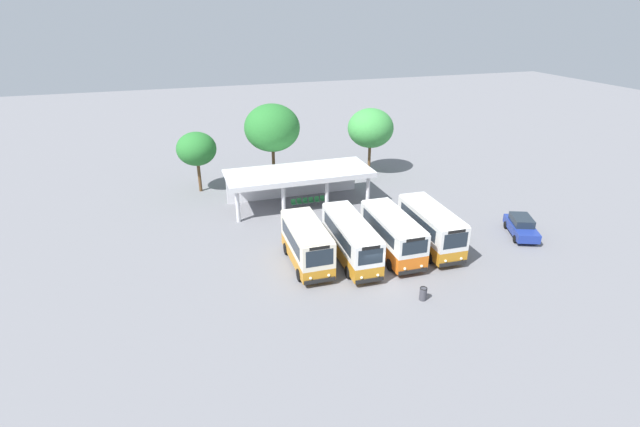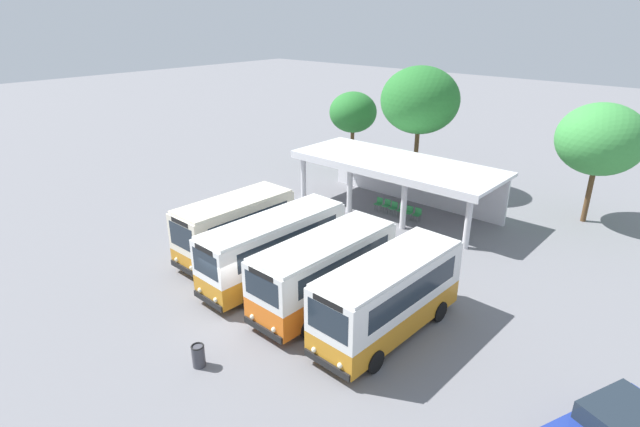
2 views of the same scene
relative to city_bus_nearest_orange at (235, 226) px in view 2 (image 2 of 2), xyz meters
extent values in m
plane|color=slate|center=(3.98, -3.43, -1.80)|extent=(180.00, 180.00, 0.00)
cylinder|color=black|center=(1.09, -2.01, -1.35)|extent=(0.23, 0.90, 0.90)
cylinder|color=black|center=(-1.15, -1.98, -1.35)|extent=(0.23, 0.90, 0.90)
cylinder|color=black|center=(1.15, 2.01, -1.35)|extent=(0.23, 0.90, 0.90)
cylinder|color=black|center=(-1.09, 2.04, -1.35)|extent=(0.23, 0.90, 0.90)
cube|color=orange|center=(0.00, 0.01, -0.96)|extent=(2.43, 6.51, 0.90)
cube|color=beige|center=(0.00, 0.01, 0.41)|extent=(2.43, 6.51, 1.85)
cube|color=beige|center=(0.00, 0.01, 1.40)|extent=(2.36, 6.32, 0.12)
cube|color=black|center=(-0.05, -3.25, -1.27)|extent=(2.22, 0.13, 0.28)
cube|color=#1E2833|center=(-0.05, -3.21, 0.46)|extent=(1.91, 0.08, 1.20)
cube|color=black|center=(-0.05, -3.21, 1.22)|extent=(1.40, 0.07, 0.24)
cube|color=#1E2833|center=(1.16, 0.10, 0.46)|extent=(0.12, 5.18, 1.02)
cube|color=#1E2833|center=(-1.15, 0.13, 0.46)|extent=(0.12, 5.18, 1.02)
sphere|color=#EAEACC|center=(0.59, -3.25, -0.96)|extent=(0.20, 0.20, 0.20)
sphere|color=#EAEACC|center=(-0.69, -3.23, -0.96)|extent=(0.20, 0.20, 0.20)
cylinder|color=black|center=(4.26, -2.76, -1.35)|extent=(0.25, 0.91, 0.90)
cylinder|color=black|center=(2.22, -2.70, -1.35)|extent=(0.25, 0.91, 0.90)
cylinder|color=black|center=(4.42, 2.09, -1.35)|extent=(0.25, 0.91, 0.90)
cylinder|color=black|center=(2.38, 2.15, -1.35)|extent=(0.25, 0.91, 0.90)
cube|color=orange|center=(3.32, -0.30, -0.89)|extent=(2.39, 7.89, 1.04)
cube|color=white|center=(3.32, -0.30, 0.48)|extent=(2.39, 7.89, 1.70)
cube|color=white|center=(3.32, -0.30, 1.38)|extent=(2.32, 7.65, 0.12)
cube|color=black|center=(3.19, -4.24, -1.27)|extent=(2.04, 0.17, 0.28)
cube|color=#1E2833|center=(3.19, -4.20, 0.53)|extent=(1.76, 0.11, 1.10)
cube|color=black|center=(3.19, -4.20, 1.20)|extent=(1.29, 0.09, 0.24)
cube|color=#1E2833|center=(4.38, -0.24, 0.53)|extent=(0.24, 6.26, 0.93)
cube|color=#1E2833|center=(2.26, -0.17, 0.53)|extent=(0.24, 6.26, 0.93)
sphere|color=#EAEACC|center=(3.78, -4.25, -0.96)|extent=(0.20, 0.20, 0.20)
sphere|color=#EAEACC|center=(2.60, -4.21, -0.96)|extent=(0.20, 0.20, 0.20)
cylinder|color=black|center=(7.71, -2.70, -1.35)|extent=(0.24, 0.90, 0.90)
cylinder|color=black|center=(5.47, -2.65, -1.35)|extent=(0.24, 0.90, 0.90)
cylinder|color=black|center=(7.81, 1.80, -1.35)|extent=(0.24, 0.90, 0.90)
cylinder|color=black|center=(5.56, 1.85, -1.35)|extent=(0.24, 0.90, 0.90)
cube|color=orange|center=(6.64, -0.43, -0.83)|extent=(2.50, 7.31, 1.17)
cube|color=silver|center=(6.64, -0.43, 0.54)|extent=(2.50, 7.31, 1.56)
cube|color=silver|center=(6.64, -0.43, 1.38)|extent=(2.42, 7.09, 0.12)
cube|color=black|center=(6.56, -4.09, -1.27)|extent=(2.23, 0.15, 0.28)
cube|color=#1E2833|center=(6.56, -4.04, 0.59)|extent=(1.92, 0.09, 1.01)
cube|color=black|center=(6.56, -4.04, 1.20)|extent=(1.41, 0.08, 0.24)
cube|color=#1E2833|center=(7.80, -0.35, 0.59)|extent=(0.16, 5.81, 0.86)
cube|color=#1E2833|center=(5.48, -0.30, 0.59)|extent=(0.16, 5.81, 0.86)
sphere|color=#EAEACC|center=(7.20, -4.09, -0.96)|extent=(0.20, 0.20, 0.20)
sphere|color=#EAEACC|center=(5.92, -4.06, -0.96)|extent=(0.20, 0.20, 0.20)
cylinder|color=black|center=(10.98, -2.64, -1.35)|extent=(0.25, 0.91, 0.90)
cylinder|color=black|center=(8.78, -2.56, -1.35)|extent=(0.25, 0.91, 0.90)
cylinder|color=black|center=(11.13, 1.84, -1.35)|extent=(0.25, 0.91, 0.90)
cylinder|color=black|center=(8.93, 1.92, -1.35)|extent=(0.25, 0.91, 0.90)
cube|color=orange|center=(9.96, -0.36, -0.90)|extent=(2.54, 7.30, 1.02)
cube|color=silver|center=(9.96, -0.36, 0.51)|extent=(2.54, 7.30, 1.79)
cube|color=silver|center=(9.96, -0.36, 1.46)|extent=(2.46, 7.08, 0.12)
cube|color=black|center=(9.83, -4.00, -1.27)|extent=(2.18, 0.17, 0.28)
cube|color=#1E2833|center=(9.83, -3.96, 0.56)|extent=(1.88, 0.11, 1.17)
cube|color=black|center=(9.83, -3.96, 1.28)|extent=(1.38, 0.10, 0.24)
cube|color=#1E2833|center=(11.10, -0.30, 0.56)|extent=(0.23, 5.78, 0.99)
cube|color=#1E2833|center=(8.82, -0.22, 0.56)|extent=(0.23, 5.78, 0.99)
sphere|color=#EAEACC|center=(10.46, -4.01, -0.96)|extent=(0.20, 0.20, 0.20)
sphere|color=#EAEACC|center=(9.20, -3.97, -0.96)|extent=(0.20, 0.20, 0.20)
cylinder|color=black|center=(18.02, 0.67, -1.48)|extent=(0.41, 0.66, 0.64)
cube|color=#1E2833|center=(18.37, -0.67, -0.48)|extent=(2.23, 2.63, 0.60)
cylinder|color=silver|center=(-3.63, 9.11, -0.20)|extent=(0.36, 0.36, 3.20)
cylinder|color=silver|center=(0.49, 9.11, -0.20)|extent=(0.36, 0.36, 3.20)
cylinder|color=silver|center=(4.62, 9.11, -0.20)|extent=(0.36, 0.36, 3.20)
cylinder|color=silver|center=(8.74, 9.11, -0.20)|extent=(0.36, 0.36, 3.20)
cube|color=silver|center=(2.55, 13.54, -0.20)|extent=(13.17, 0.20, 3.20)
cube|color=silver|center=(2.55, 11.23, 1.50)|extent=(13.67, 5.33, 0.20)
cube|color=silver|center=(2.55, 8.61, 1.26)|extent=(13.67, 0.10, 0.28)
cylinder|color=slate|center=(1.98, 10.35, -1.58)|extent=(0.03, 0.03, 0.44)
cylinder|color=slate|center=(1.63, 10.34, -1.58)|extent=(0.03, 0.03, 0.44)
cylinder|color=slate|center=(1.98, 10.70, -1.58)|extent=(0.03, 0.03, 0.44)
cylinder|color=slate|center=(1.63, 10.70, -1.58)|extent=(0.03, 0.03, 0.44)
cube|color=#2D8C47|center=(1.80, 10.52, -1.34)|extent=(0.45, 0.45, 0.04)
cube|color=#2D8C47|center=(1.80, 10.72, -1.14)|extent=(0.44, 0.05, 0.40)
cylinder|color=slate|center=(2.56, 10.41, -1.58)|extent=(0.03, 0.03, 0.44)
cylinder|color=slate|center=(2.21, 10.40, -1.58)|extent=(0.03, 0.03, 0.44)
cylinder|color=slate|center=(2.56, 10.76, -1.58)|extent=(0.03, 0.03, 0.44)
cylinder|color=slate|center=(2.21, 10.75, -1.58)|extent=(0.03, 0.03, 0.44)
cube|color=#2D8C47|center=(2.38, 10.58, -1.34)|extent=(0.45, 0.45, 0.04)
cube|color=#2D8C47|center=(2.38, 10.78, -1.14)|extent=(0.44, 0.05, 0.40)
cylinder|color=slate|center=(3.14, 10.35, -1.58)|extent=(0.03, 0.03, 0.44)
cylinder|color=slate|center=(2.79, 10.34, -1.58)|extent=(0.03, 0.03, 0.44)
cylinder|color=slate|center=(3.14, 10.70, -1.58)|extent=(0.03, 0.03, 0.44)
cylinder|color=slate|center=(2.79, 10.70, -1.58)|extent=(0.03, 0.03, 0.44)
cube|color=#2D8C47|center=(2.97, 10.52, -1.34)|extent=(0.45, 0.45, 0.04)
cube|color=#2D8C47|center=(2.96, 10.72, -1.14)|extent=(0.44, 0.05, 0.40)
cylinder|color=slate|center=(3.73, 10.37, -1.58)|extent=(0.03, 0.03, 0.44)
cylinder|color=slate|center=(3.37, 10.37, -1.58)|extent=(0.03, 0.03, 0.44)
cylinder|color=slate|center=(3.72, 10.72, -1.58)|extent=(0.03, 0.03, 0.44)
cylinder|color=slate|center=(3.37, 10.72, -1.58)|extent=(0.03, 0.03, 0.44)
cube|color=#2D8C47|center=(3.55, 10.54, -1.34)|extent=(0.45, 0.45, 0.04)
cube|color=#2D8C47|center=(3.54, 10.74, -1.14)|extent=(0.44, 0.05, 0.40)
cylinder|color=slate|center=(4.31, 10.34, -1.58)|extent=(0.03, 0.03, 0.44)
cylinder|color=slate|center=(3.95, 10.34, -1.58)|extent=(0.03, 0.03, 0.44)
cylinder|color=slate|center=(4.30, 10.70, -1.58)|extent=(0.03, 0.03, 0.44)
cylinder|color=slate|center=(3.95, 10.69, -1.58)|extent=(0.03, 0.03, 0.44)
cube|color=#2D8C47|center=(4.13, 10.52, -1.34)|extent=(0.45, 0.45, 0.04)
cube|color=#2D8C47|center=(4.12, 10.72, -1.14)|extent=(0.44, 0.05, 0.40)
cylinder|color=slate|center=(4.89, 10.39, -1.58)|extent=(0.03, 0.03, 0.44)
cylinder|color=slate|center=(4.54, 10.39, -1.58)|extent=(0.03, 0.03, 0.44)
cylinder|color=slate|center=(4.88, 10.74, -1.58)|extent=(0.03, 0.03, 0.44)
cylinder|color=slate|center=(4.53, 10.74, -1.58)|extent=(0.03, 0.03, 0.44)
cube|color=#2D8C47|center=(4.71, 10.57, -1.34)|extent=(0.45, 0.45, 0.04)
cube|color=#2D8C47|center=(4.71, 10.77, -1.14)|extent=(0.44, 0.05, 0.40)
cylinder|color=brown|center=(1.19, 15.96, 0.43)|extent=(0.32, 0.32, 4.45)
ellipsoid|color=#28722D|center=(1.19, 15.96, 4.72)|extent=(5.50, 5.50, 4.67)
cylinder|color=brown|center=(12.54, 17.63, -0.11)|extent=(0.32, 0.32, 3.36)
ellipsoid|color=green|center=(12.54, 17.63, 3.45)|extent=(5.03, 5.03, 4.28)
cylinder|color=brown|center=(-6.18, 17.89, -0.29)|extent=(0.32, 0.32, 3.01)
ellipsoid|color=#28722D|center=(-6.18, 17.89, 2.69)|extent=(3.94, 3.94, 3.35)
cylinder|color=#3F3F47|center=(5.90, -6.70, -1.37)|extent=(0.48, 0.48, 0.85)
torus|color=black|center=(5.90, -6.70, -0.93)|extent=(0.49, 0.49, 0.06)
camera|label=1|loc=(-8.43, -29.27, 15.84)|focal=26.47mm
camera|label=2|loc=(19.23, -14.97, 10.45)|focal=27.90mm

